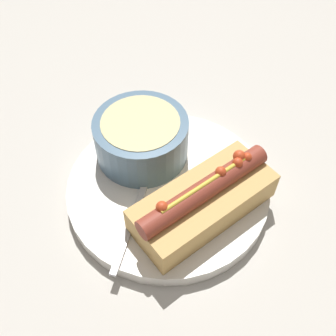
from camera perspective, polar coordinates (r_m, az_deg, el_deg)
The scene contains 5 objects.
ground_plane at distance 0.51m, azimuth -0.00°, elevation -3.54°, with size 4.00×4.00×0.00m, color #BCB7AD.
dinner_plate at distance 0.51m, azimuth -0.00°, elevation -2.90°, with size 0.26×0.26×0.02m.
hot_dog at distance 0.46m, azimuth 5.24°, elevation -4.62°, with size 0.19×0.12×0.06m.
soup_bowl at distance 0.51m, azimuth -3.89°, elevation 4.57°, with size 0.12×0.12×0.06m.
spoon at distance 0.49m, azimuth -3.58°, elevation -2.90°, with size 0.11×0.14×0.01m.
Camera 1 is at (-0.10, -0.28, 0.42)m, focal length 42.00 mm.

